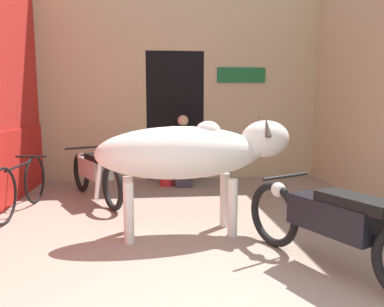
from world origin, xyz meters
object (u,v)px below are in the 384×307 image
bicycle (21,186)px  shopkeeper_seated (183,149)px  plastic_stool (167,173)px  motorcycle_near (332,223)px  cow (191,153)px  motorcycle_far (95,172)px

bicycle → shopkeeper_seated: 2.73m
bicycle → plastic_stool: bicycle is taller
bicycle → plastic_stool: size_ratio=3.90×
motorcycle_near → bicycle: bearing=147.0°
cow → bicycle: (-2.20, 1.03, -0.56)m
cow → motorcycle_near: cow is taller
motorcycle_near → plastic_stool: motorcycle_near is taller
motorcycle_near → bicycle: motorcycle_near is taller
bicycle → shopkeeper_seated: (2.31, 1.42, 0.29)m
motorcycle_near → motorcycle_far: bearing=131.5°
cow → plastic_stool: bearing=94.1°
motorcycle_far → plastic_stool: 1.44m
motorcycle_far → shopkeeper_seated: (1.42, 0.84, 0.21)m
cow → bicycle: size_ratio=1.31×
cow → motorcycle_near: size_ratio=1.14×
motorcycle_near → shopkeeper_seated: size_ratio=1.55×
motorcycle_far → shopkeeper_seated: bearing=30.6°
shopkeeper_seated → plastic_stool: shopkeeper_seated is taller
shopkeeper_seated → bicycle: bearing=-148.6°
motorcycle_near → plastic_stool: 3.84m
motorcycle_far → bicycle: size_ratio=1.07×
cow → shopkeeper_seated: size_ratio=1.78×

